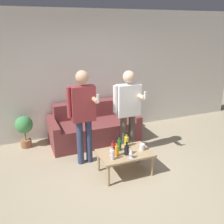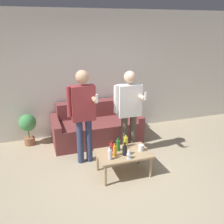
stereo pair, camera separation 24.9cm
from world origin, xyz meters
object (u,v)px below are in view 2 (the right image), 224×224
(coffee_table, at_px, (124,155))
(bottle_orange, at_px, (112,147))
(couch, at_px, (96,127))
(person_standing_left, at_px, (83,110))
(person_standing_right, at_px, (129,107))

(coffee_table, height_order, bottle_orange, bottle_orange)
(couch, xyz_separation_m, person_standing_left, (-0.44, -0.85, 0.71))
(couch, distance_m, bottle_orange, 1.33)
(coffee_table, xyz_separation_m, bottle_orange, (-0.16, 0.13, 0.12))
(coffee_table, height_order, person_standing_left, person_standing_left)
(coffee_table, height_order, person_standing_right, person_standing_right)
(couch, xyz_separation_m, person_standing_right, (0.43, -0.81, 0.65))
(couch, xyz_separation_m, coffee_table, (0.09, -1.45, 0.05))
(coffee_table, xyz_separation_m, person_standing_left, (-0.52, 0.59, 0.65))
(person_standing_right, bearing_deg, couch, 117.59)
(coffee_table, bearing_deg, person_standing_right, 61.85)
(coffee_table, bearing_deg, couch, 93.49)
(couch, xyz_separation_m, bottle_orange, (-0.07, -1.32, 0.17))
(couch, height_order, person_standing_left, person_standing_left)
(person_standing_right, bearing_deg, coffee_table, -118.15)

